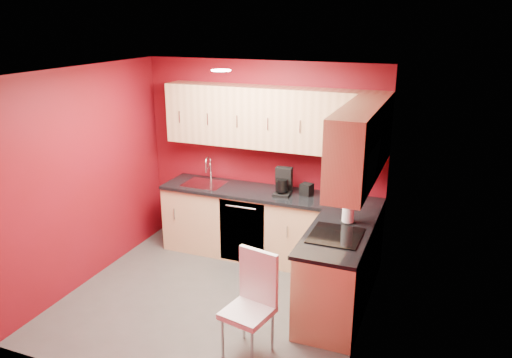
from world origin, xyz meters
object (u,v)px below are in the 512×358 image
Objects in this scene: napkin_holder at (307,189)px; dining_chair at (248,307)px; paper_towel at (348,210)px; coffee_maker at (283,182)px; microwave at (351,165)px; sink at (205,181)px.

napkin_holder reaches higher than dining_chair.
napkin_holder is at bearing 134.07° from paper_towel.
coffee_maker is 1.15× the size of paper_towel.
microwave is at bearing -79.07° from paper_towel.
microwave is 1.46× the size of sink.
sink is at bearing -177.59° from napkin_holder.
microwave reaches higher than napkin_holder.
sink is at bearing 163.16° from paper_towel.
napkin_holder is at bearing 2.41° from sink.
dining_chair is (0.03, -1.98, -0.49)m from napkin_holder.
sink reaches higher than napkin_holder.
microwave reaches higher than coffee_maker.
coffee_maker is 2.29× the size of napkin_holder.
napkin_holder is at bearing 15.76° from coffee_maker.
coffee_maker reaches higher than napkin_holder.
microwave reaches higher than paper_towel.
dining_chair is (0.31, -1.87, -0.58)m from coffee_maker.
dining_chair is at bearing -127.15° from microwave.
napkin_holder is at bearing 102.73° from dining_chair.
sink is 2.42m from dining_chair.
sink reaches higher than coffee_maker.
microwave is 1.64m from dining_chair.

